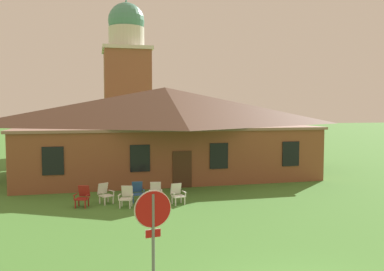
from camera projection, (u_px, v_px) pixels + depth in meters
name	position (u px, v px, depth m)	size (l,w,h in m)	color
brick_building	(165.00, 130.00, 27.23)	(19.00, 10.40, 5.94)	brown
dome_tower	(127.00, 80.00, 42.97)	(5.18, 5.18, 16.70)	#93563D
stop_sign	(153.00, 228.00, 8.33)	(0.80, 0.16, 2.81)	slate
lawn_chair_by_porch	(83.00, 196.00, 18.22)	(0.75, 0.81, 0.96)	maroon
lawn_chair_near_door	(105.00, 193.00, 18.85)	(0.83, 0.86, 0.96)	silver
lawn_chair_left_end	(126.00, 196.00, 18.17)	(0.74, 0.79, 0.96)	silver
lawn_chair_middle	(137.00, 191.00, 19.21)	(0.65, 0.68, 0.96)	#2D5693
lawn_chair_right_end	(156.00, 192.00, 19.10)	(0.70, 0.74, 0.96)	white
lawn_chair_far_side	(177.00, 193.00, 18.75)	(0.71, 0.75, 0.96)	white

